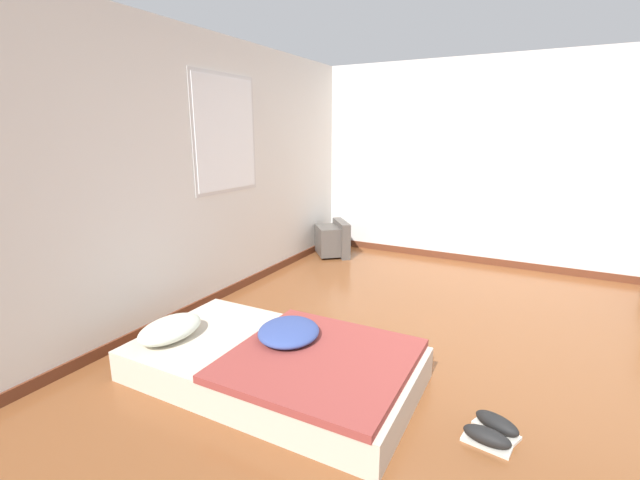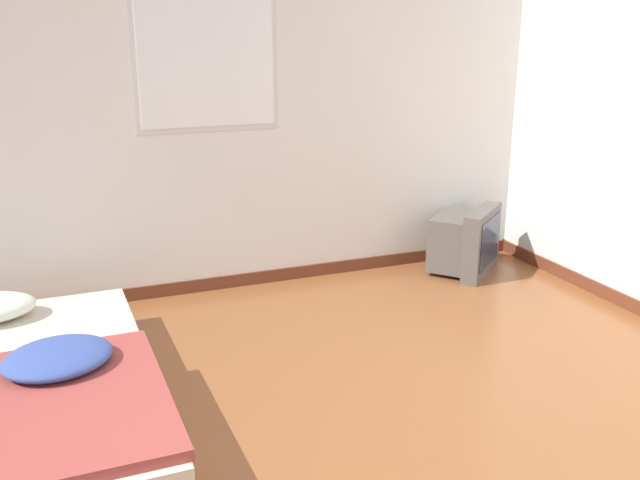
% 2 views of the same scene
% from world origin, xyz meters
% --- Properties ---
extents(ground_plane, '(20.00, 20.00, 0.00)m').
position_xyz_m(ground_plane, '(0.00, 0.00, 0.00)').
color(ground_plane, brown).
extents(wall_back, '(7.78, 0.08, 2.60)m').
position_xyz_m(wall_back, '(0.01, 2.78, 1.29)').
color(wall_back, white).
rests_on(wall_back, ground_plane).
extents(wall_right, '(0.08, 7.90, 2.60)m').
position_xyz_m(wall_right, '(2.72, 0.00, 1.29)').
color(wall_right, white).
rests_on(wall_right, ground_plane).
extents(mattress_bed, '(1.13, 1.98, 0.37)m').
position_xyz_m(mattress_bed, '(-0.89, 1.39, 0.14)').
color(mattress_bed, beige).
rests_on(mattress_bed, ground_plane).
extents(crt_tv, '(0.65, 0.63, 0.49)m').
position_xyz_m(crt_tv, '(2.11, 2.42, 0.23)').
color(crt_tv, '#56514C').
rests_on(crt_tv, ground_plane).
extents(sneaker_pair, '(0.32, 0.31, 0.10)m').
position_xyz_m(sneaker_pair, '(-0.81, -0.04, 0.05)').
color(sneaker_pair, silver).
rests_on(sneaker_pair, ground_plane).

